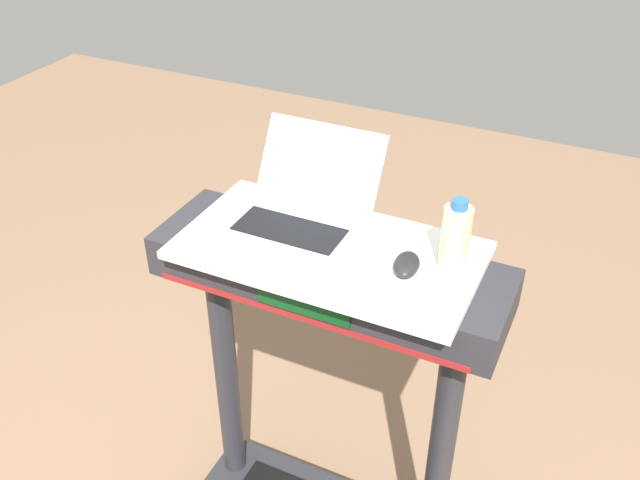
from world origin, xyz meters
TOP-DOWN VIEW (x-y plane):
  - desk_board at (0.00, 0.70)m, footprint 0.73×0.39m
  - laptop at (-0.11, 0.77)m, footprint 0.33×0.33m
  - computer_mouse at (0.20, 0.69)m, footprint 0.08×0.11m
  - water_bottle at (0.29, 0.75)m, footprint 0.07×0.07m

SIDE VIEW (x-z plane):
  - desk_board at x=0.00m, z-range 1.12..1.14m
  - computer_mouse at x=0.20m, z-range 1.14..1.17m
  - laptop at x=-0.11m, z-range 1.08..1.29m
  - water_bottle at x=0.29m, z-range 1.13..1.31m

